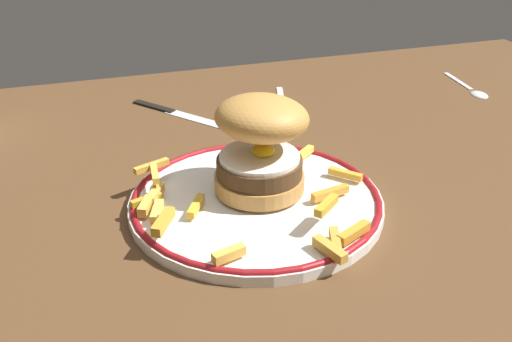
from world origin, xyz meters
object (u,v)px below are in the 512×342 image
at_px(burger, 261,142).
at_px(fork, 282,103).
at_px(dinner_plate, 256,201).
at_px(knife, 171,111).
at_px(spoon, 475,90).

height_order(burger, fork, burger).
bearing_deg(dinner_plate, burger, 56.93).
relative_size(dinner_plate, burger, 1.89).
bearing_deg(knife, spoon, -7.71).
bearing_deg(knife, dinner_plate, -82.67).
distance_m(burger, spoon, 0.51).
bearing_deg(fork, knife, 172.81).
bearing_deg(spoon, knife, 172.29).
height_order(dinner_plate, knife, dinner_plate).
relative_size(fork, spoon, 1.06).
xyz_separation_m(knife, spoon, (0.50, -0.07, 0.00)).
height_order(burger, spoon, burger).
relative_size(burger, fork, 1.06).
bearing_deg(dinner_plate, knife, 97.33).
relative_size(burger, spoon, 1.12).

